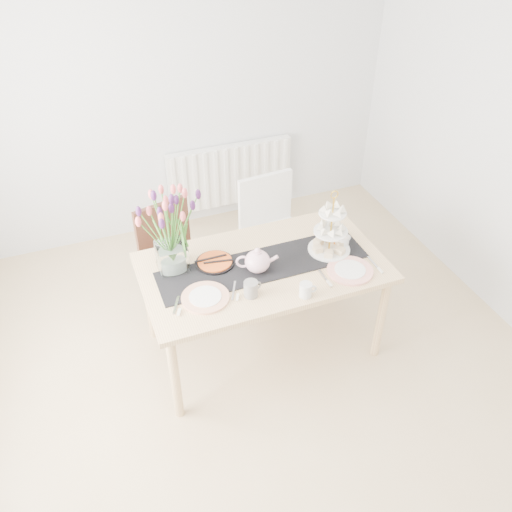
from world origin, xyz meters
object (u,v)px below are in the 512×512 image
object	(u,v)px
plate_right	(350,271)
cake_stand	(330,236)
chair_white	(272,224)
tart_tin	(215,263)
tulip_vase	(168,221)
dining_table	(263,274)
teapot	(257,261)
chair_brown	(172,252)
cream_jug	(343,241)
radiator	(230,175)
mug_white	(306,290)
mug_grey	(251,289)
mug_orange	(340,238)
plate_left	(205,297)

from	to	relation	value
plate_right	cake_stand	bearing A→B (deg)	95.97
chair_white	tart_tin	bearing A→B (deg)	-143.08
tulip_vase	plate_right	world-z (taller)	tulip_vase
chair_white	dining_table	bearing A→B (deg)	-121.78
plate_right	teapot	bearing A→B (deg)	158.85
chair_brown	cream_jug	xyz separation A→B (m)	(1.06, -0.68, 0.28)
chair_brown	tulip_vase	distance (m)	0.80
dining_table	teapot	size ratio (longest dim) A/B	6.07
radiator	plate_right	size ratio (longest dim) A/B	4.00
radiator	cake_stand	xyz separation A→B (m)	(0.12, -1.76, 0.42)
chair_brown	tulip_vase	size ratio (longest dim) A/B	1.29
cream_jug	tart_tin	world-z (taller)	cream_jug
chair_brown	mug_white	bearing A→B (deg)	-74.92
cream_jug	mug_white	world-z (taller)	mug_white
tulip_vase	mug_grey	bearing A→B (deg)	-48.32
cream_jug	chair_brown	bearing A→B (deg)	132.52
teapot	tart_tin	size ratio (longest dim) A/B	1.03
chair_white	mug_white	distance (m)	1.13
mug_orange	plate_left	xyz separation A→B (m)	(-1.03, -0.20, -0.05)
mug_white	plate_left	world-z (taller)	mug_white
tulip_vase	radiator	bearing A→B (deg)	59.55
chair_brown	mug_grey	world-z (taller)	chair_brown
mug_orange	dining_table	bearing A→B (deg)	135.22
mug_white	plate_left	size ratio (longest dim) A/B	0.31
mug_orange	chair_brown	bearing A→B (deg)	100.96
dining_table	chair_white	size ratio (longest dim) A/B	1.73
mug_grey	tart_tin	bearing A→B (deg)	90.79
mug_orange	radiator	bearing A→B (deg)	50.28
mug_grey	plate_left	distance (m)	0.28
radiator	tart_tin	world-z (taller)	tart_tin
mug_white	mug_orange	world-z (taller)	mug_orange
chair_white	plate_right	world-z (taller)	chair_white
mug_orange	plate_left	bearing A→B (deg)	143.91
chair_white	plate_right	distance (m)	1.01
teapot	mug_white	bearing A→B (deg)	-40.98
mug_white	chair_white	bearing A→B (deg)	88.11
radiator	chair_brown	world-z (taller)	chair_brown
tart_tin	cream_jug	bearing A→B (deg)	-8.06
cream_jug	radiator	bearing A→B (deg)	82.76
cake_stand	cream_jug	xyz separation A→B (m)	(0.11, 0.01, -0.08)
radiator	chair_brown	distance (m)	1.35
radiator	mug_grey	xyz separation A→B (m)	(-0.54, -1.99, 0.35)
cream_jug	plate_left	distance (m)	1.05
cream_jug	mug_grey	distance (m)	0.81
plate_left	tulip_vase	bearing A→B (deg)	107.40
cream_jug	dining_table	bearing A→B (deg)	165.07
cake_stand	teapot	xyz separation A→B (m)	(-0.53, -0.03, -0.04)
teapot	tulip_vase	bearing A→B (deg)	174.69
tart_tin	plate_left	world-z (taller)	tart_tin
dining_table	chair_brown	size ratio (longest dim) A/B	1.82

